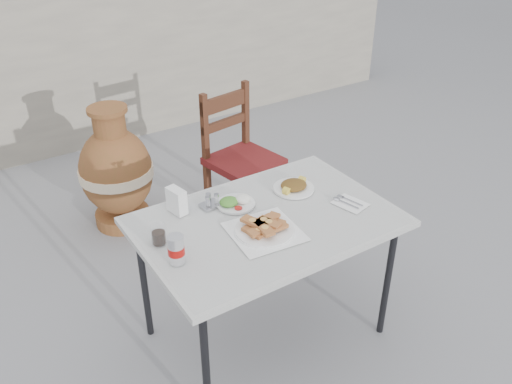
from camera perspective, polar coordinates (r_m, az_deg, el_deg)
ground at (r=2.85m, az=0.45°, el=-12.72°), size 80.00×80.00×0.00m
cafe_table at (r=2.36m, az=1.13°, el=-3.77°), size 1.10×0.75×0.67m
pide_plate at (r=2.24m, az=0.90°, el=-3.66°), size 0.31×0.31×0.06m
salad_rice_plate at (r=2.42m, az=-2.18°, el=-1.04°), size 0.17×0.17×0.04m
salad_chopped_plate at (r=2.54m, az=3.99°, el=0.60°), size 0.19×0.19×0.04m
soda_can at (r=2.08m, az=-8.40°, el=-5.98°), size 0.07×0.07×0.12m
cola_glass at (r=2.20m, az=-10.22°, el=-4.49°), size 0.06×0.06×0.09m
napkin_holder at (r=2.37m, az=-8.35°, el=-0.92°), size 0.07×0.10×0.11m
condiment_caddy at (r=2.42m, az=-4.79°, el=-1.06°), size 0.10×0.08×0.06m
cutlery_napkin at (r=2.48m, az=9.65°, el=-1.10°), size 0.14×0.17×0.01m
chair at (r=3.33m, az=-1.70°, el=3.67°), size 0.44×0.44×0.86m
terracotta_urn at (r=3.43m, az=-14.49°, el=2.05°), size 0.45×0.45×0.79m
back_wall at (r=4.58m, az=-17.50°, el=12.06°), size 6.00×0.25×1.20m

